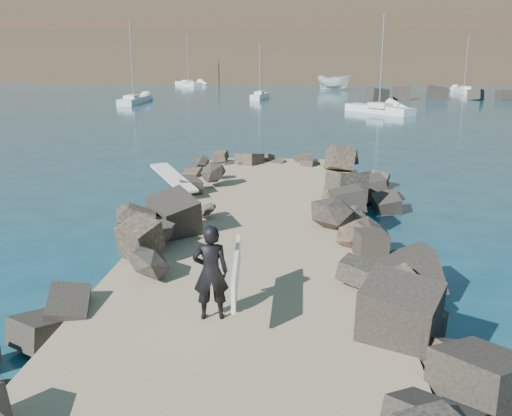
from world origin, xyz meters
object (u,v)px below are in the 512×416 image
object	(u,v)px
sailboat_d	(464,91)
surfer_with_board	(214,272)
boat_imported	(334,82)
surfboard_resting	(174,181)

from	to	relation	value
sailboat_d	surfer_with_board	bearing A→B (deg)	-107.68
boat_imported	surfer_with_board	bearing A→B (deg)	-149.62
surfboard_resting	surfer_with_board	world-z (taller)	surfer_with_board
surfer_with_board	boat_imported	bearing A→B (deg)	85.83
boat_imported	sailboat_d	distance (m)	18.70
boat_imported	surfer_with_board	world-z (taller)	surfer_with_board
boat_imported	surfboard_resting	bearing A→B (deg)	-152.44
surfer_with_board	sailboat_d	size ratio (longest dim) A/B	0.27
sailboat_d	surfboard_resting	bearing A→B (deg)	-112.21
surfboard_resting	surfer_with_board	xyz separation A→B (m)	(2.83, -9.18, 0.43)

